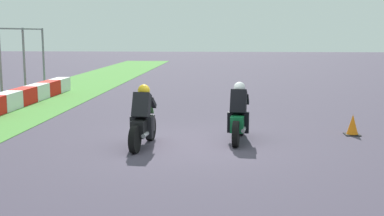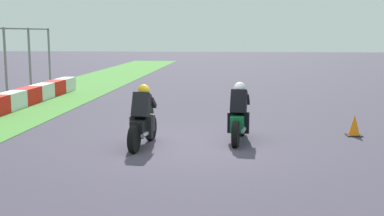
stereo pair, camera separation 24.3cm
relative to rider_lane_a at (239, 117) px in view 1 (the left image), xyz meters
name	(u,v)px [view 1 (the left image)]	position (x,y,z in m)	size (l,w,h in m)	color
ground_plane	(191,143)	(-0.39, 1.20, -0.62)	(120.00, 120.00, 0.00)	#423A4B
rider_lane_a	(239,117)	(0.00, 0.00, 0.00)	(2.04, 0.57, 1.51)	black
rider_lane_b	(143,121)	(-0.79, 2.33, 0.00)	(2.04, 0.57, 1.51)	black
traffic_cone	(353,125)	(0.95, -3.10, -0.36)	(0.40, 0.40, 0.57)	black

